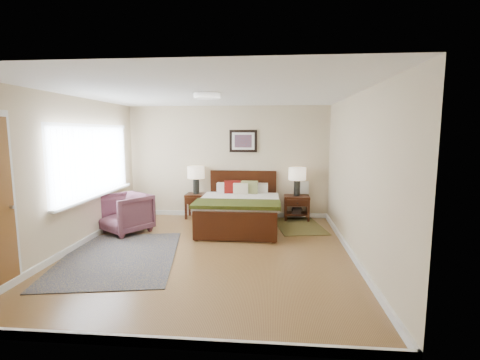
{
  "coord_description": "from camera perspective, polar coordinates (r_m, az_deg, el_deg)",
  "views": [
    {
      "loc": [
        0.97,
        -5.29,
        1.91
      ],
      "look_at": [
        0.41,
        0.97,
        1.05
      ],
      "focal_mm": 26.0,
      "sensor_mm": 36.0,
      "label": 1
    }
  ],
  "objects": [
    {
      "name": "rug_navy",
      "position": [
        7.28,
        9.66,
        -7.47
      ],
      "size": [
        1.12,
        1.48,
        0.01
      ],
      "primitive_type": "cube",
      "rotation": [
        0.0,
        0.0,
        0.18
      ],
      "color": "black",
      "rests_on": "ground"
    },
    {
      "name": "floor",
      "position": [
        5.71,
        -5.09,
        -11.79
      ],
      "size": [
        5.0,
        5.0,
        0.0
      ],
      "primitive_type": "plane",
      "color": "brown",
      "rests_on": "ground"
    },
    {
      "name": "nightstand_right",
      "position": [
        7.73,
        9.28,
        -4.03
      ],
      "size": [
        0.54,
        0.41,
        0.54
      ],
      "color": "#341407",
      "rests_on": "ground"
    },
    {
      "name": "left_wall",
      "position": [
        6.23,
        -26.08,
        0.91
      ],
      "size": [
        0.04,
        5.0,
        2.5
      ],
      "primitive_type": "cube",
      "color": "beige",
      "rests_on": "ground"
    },
    {
      "name": "window",
      "position": [
        6.8,
        -22.71,
        2.69
      ],
      "size": [
        0.11,
        2.72,
        1.32
      ],
      "color": "silver",
      "rests_on": "left_wall"
    },
    {
      "name": "wall_art",
      "position": [
        7.78,
        0.54,
        6.4
      ],
      "size": [
        0.62,
        0.05,
        0.5
      ],
      "color": "black",
      "rests_on": "back_wall"
    },
    {
      "name": "ceiling",
      "position": [
        5.41,
        -5.42,
        14.02
      ],
      "size": [
        4.5,
        5.0,
        0.02
      ],
      "primitive_type": "cube",
      "color": "white",
      "rests_on": "back_wall"
    },
    {
      "name": "right_wall",
      "position": [
        5.48,
        18.57,
        0.47
      ],
      "size": [
        0.04,
        5.0,
        2.5
      ],
      "primitive_type": "cube",
      "color": "beige",
      "rests_on": "ground"
    },
    {
      "name": "nightstand_left",
      "position": [
        7.86,
        -7.2,
        -3.14
      ],
      "size": [
        0.46,
        0.41,
        0.55
      ],
      "color": "#341407",
      "rests_on": "ground"
    },
    {
      "name": "armchair",
      "position": [
        7.04,
        -18.29,
        -5.21
      ],
      "size": [
        1.12,
        1.13,
        0.75
      ],
      "primitive_type": "imported",
      "rotation": [
        0.0,
        0.0,
        -0.59
      ],
      "color": "brown",
      "rests_on": "ground"
    },
    {
      "name": "front_wall",
      "position": [
        3.03,
        -13.81,
        -5.06
      ],
      "size": [
        4.5,
        0.04,
        2.5
      ],
      "primitive_type": "cube",
      "color": "beige",
      "rests_on": "ground"
    },
    {
      "name": "lamp_right",
      "position": [
        7.64,
        9.37,
        0.67
      ],
      "size": [
        0.37,
        0.37,
        0.61
      ],
      "color": "black",
      "rests_on": "nightstand_right"
    },
    {
      "name": "lamp_left",
      "position": [
        7.79,
        -7.24,
        0.91
      ],
      "size": [
        0.37,
        0.37,
        0.61
      ],
      "color": "black",
      "rests_on": "nightstand_left"
    },
    {
      "name": "back_wall",
      "position": [
        7.88,
        -1.99,
        2.99
      ],
      "size": [
        4.5,
        0.04,
        2.5
      ],
      "primitive_type": "cube",
      "color": "beige",
      "rests_on": "ground"
    },
    {
      "name": "rug_persian",
      "position": [
        5.8,
        -19.24,
        -11.83
      ],
      "size": [
        2.09,
        2.65,
        0.01
      ],
      "primitive_type": "cube",
      "rotation": [
        0.0,
        0.0,
        0.18
      ],
      "color": "#0D1742",
      "rests_on": "ground"
    },
    {
      "name": "ceil_fixture",
      "position": [
        5.4,
        -5.42,
        13.65
      ],
      "size": [
        0.44,
        0.44,
        0.08
      ],
      "color": "white",
      "rests_on": "ceiling"
    },
    {
      "name": "bed",
      "position": [
        7.01,
        -0.08,
        -3.95
      ],
      "size": [
        1.61,
        1.93,
        1.04
      ],
      "color": "#341407",
      "rests_on": "ground"
    }
  ]
}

